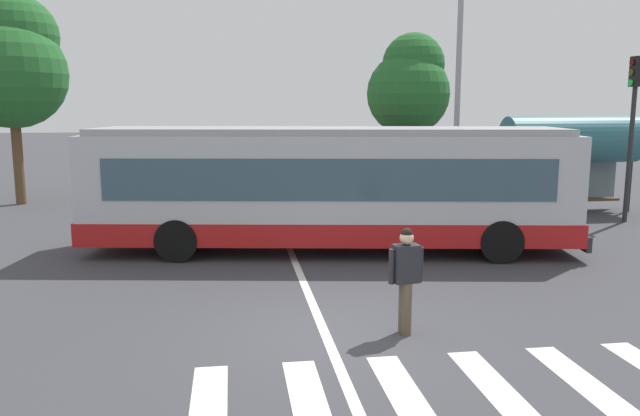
% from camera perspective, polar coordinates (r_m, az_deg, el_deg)
% --- Properties ---
extents(ground_plane, '(160.00, 160.00, 0.00)m').
position_cam_1_polar(ground_plane, '(10.13, 2.16, -11.41)').
color(ground_plane, '#3D3D42').
extents(city_transit_bus, '(12.22, 4.40, 3.06)m').
position_cam_1_polar(city_transit_bus, '(15.37, 0.83, 1.87)').
color(city_transit_bus, black).
rests_on(city_transit_bus, ground_plane).
extents(pedestrian_crossing_street, '(0.58, 0.31, 1.72)m').
position_cam_1_polar(pedestrian_crossing_street, '(9.90, 7.86, -6.08)').
color(pedestrian_crossing_street, brown).
rests_on(pedestrian_crossing_street, ground_plane).
extents(parked_car_champagne, '(2.25, 4.66, 1.35)m').
position_cam_1_polar(parked_car_champagne, '(25.87, -8.71, 2.97)').
color(parked_car_champagne, black).
rests_on(parked_car_champagne, ground_plane).
extents(parked_car_silver, '(2.03, 4.58, 1.35)m').
position_cam_1_polar(parked_car_silver, '(26.07, -2.94, 3.12)').
color(parked_car_silver, black).
rests_on(parked_car_silver, ground_plane).
extents(parked_car_red, '(2.00, 4.57, 1.35)m').
position_cam_1_polar(parked_car_red, '(26.39, 2.99, 3.19)').
color(parked_car_red, black).
rests_on(parked_car_red, ground_plane).
extents(parked_car_black, '(2.12, 4.61, 1.35)m').
position_cam_1_polar(parked_car_black, '(26.55, 8.91, 3.13)').
color(parked_car_black, black).
rests_on(parked_car_black, ground_plane).
extents(traffic_light_far_corner, '(0.33, 0.32, 5.06)m').
position_cam_1_polar(traffic_light_far_corner, '(21.42, 26.73, 7.78)').
color(traffic_light_far_corner, '#28282B').
rests_on(traffic_light_far_corner, ground_plane).
extents(bus_stop_shelter, '(4.57, 1.54, 3.25)m').
position_cam_1_polar(bus_stop_shelter, '(22.42, 22.01, 5.68)').
color(bus_stop_shelter, '#28282B').
rests_on(bus_stop_shelter, ground_plane).
extents(twin_arm_street_lamp, '(4.57, 0.32, 9.38)m').
position_cam_1_polar(twin_arm_street_lamp, '(23.08, 12.65, 14.48)').
color(twin_arm_street_lamp, '#939399').
rests_on(twin_arm_street_lamp, ground_plane).
extents(background_tree_left, '(3.88, 3.88, 7.52)m').
position_cam_1_polar(background_tree_left, '(25.38, -26.29, 11.81)').
color(background_tree_left, brown).
rests_on(background_tree_left, ground_plane).
extents(background_tree_right, '(3.77, 3.77, 6.87)m').
position_cam_1_polar(background_tree_right, '(29.14, 8.22, 11.07)').
color(background_tree_right, brown).
rests_on(background_tree_right, ground_plane).
extents(crosswalk_painted_stripes, '(6.52, 2.83, 0.01)m').
position_cam_1_polar(crosswalk_painted_stripes, '(8.22, 12.40, -16.71)').
color(crosswalk_painted_stripes, silver).
rests_on(crosswalk_painted_stripes, ground_plane).
extents(lane_center_line, '(0.16, 24.00, 0.01)m').
position_cam_1_polar(lane_center_line, '(11.95, -0.97, -8.10)').
color(lane_center_line, silver).
rests_on(lane_center_line, ground_plane).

